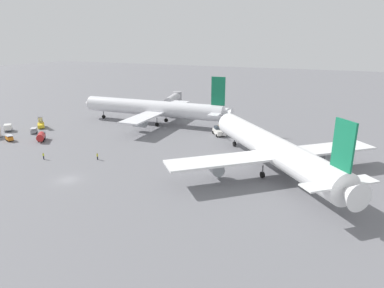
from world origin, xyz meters
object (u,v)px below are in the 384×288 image
gse_baggage_cart_near_cluster (9,138)px  gse_fuel_bowser_stubby (41,136)px  airliner_being_pushed (271,148)px  pushback_tug (219,131)px  ground_crew_ramp_agent_by_cones (97,156)px  gse_stair_truck_yellow (41,125)px  ground_crew_wing_walker_right (43,156)px  gse_container_dolly_flat (8,127)px  gse_baggage_cart_trailing (34,131)px  airliner_at_gate_left (153,108)px  jet_bridge (174,98)px

gse_baggage_cart_near_cluster → gse_fuel_bowser_stubby: gse_fuel_bowser_stubby is taller
airliner_being_pushed → gse_baggage_cart_near_cluster: (-72.31, -8.13, -4.36)m
airliner_being_pushed → pushback_tug: airliner_being_pushed is taller
airliner_being_pushed → ground_crew_ramp_agent_by_cones: size_ratio=25.38×
gse_stair_truck_yellow → ground_crew_wing_walker_right: (25.07, -21.85, -0.16)m
gse_container_dolly_flat → ground_crew_wing_walker_right: gse_container_dolly_flat is taller
gse_baggage_cart_trailing → airliner_being_pushed: bearing=-0.4°
airliner_at_gate_left → airliner_being_pushed: (45.67, -27.04, -0.05)m
airliner_at_gate_left → jet_bridge: airliner_at_gate_left is taller
airliner_being_pushed → gse_baggage_cart_trailing: 72.71m
ground_crew_wing_walker_right → gse_container_dolly_flat: bearing=155.1°
gse_container_dolly_flat → ground_crew_wing_walker_right: bearing=-24.9°
airliner_being_pushed → ground_crew_ramp_agent_by_cones: (-39.20, -10.07, -4.36)m
gse_baggage_cart_trailing → jet_bridge: (20.90, 52.95, 3.49)m
gse_stair_truck_yellow → gse_baggage_cart_trailing: gse_stair_truck_yellow is taller
gse_fuel_bowser_stubby → airliner_being_pushed: bearing=3.7°
airliner_at_gate_left → ground_crew_ramp_agent_by_cones: bearing=-80.1°
ground_crew_ramp_agent_by_cones → ground_crew_wing_walker_right: size_ratio=1.00×
airliner_at_gate_left → ground_crew_ramp_agent_by_cones: size_ratio=33.89×
gse_stair_truck_yellow → ground_crew_ramp_agent_by_cones: bearing=-24.2°
airliner_at_gate_left → gse_stair_truck_yellow: size_ratio=11.93×
gse_stair_truck_yellow → gse_container_dolly_flat: bearing=-129.0°
ground_crew_ramp_agent_by_cones → pushback_tug: bearing=59.8°
airliner_being_pushed → gse_fuel_bowser_stubby: airliner_being_pushed is taller
gse_fuel_bowser_stubby → jet_bridge: jet_bridge is taller
gse_stair_truck_yellow → gse_baggage_cart_trailing: (3.66, -6.01, -0.16)m
pushback_tug → gse_baggage_cart_trailing: size_ratio=2.42×
gse_fuel_bowser_stubby → ground_crew_ramp_agent_by_cones: 25.66m
ground_crew_wing_walker_right → jet_bridge: 68.88m
gse_container_dolly_flat → gse_fuel_bowser_stubby: gse_fuel_bowser_stubby is taller
gse_baggage_cart_trailing → gse_baggage_cart_near_cluster: (0.27, -8.67, 0.00)m
gse_container_dolly_flat → jet_bridge: (30.58, 54.38, 3.18)m
airliner_at_gate_left → ground_crew_wing_walker_right: 42.92m
gse_fuel_bowser_stubby → ground_crew_ramp_agent_by_cones: (24.97, -5.89, -0.48)m
gse_stair_truck_yellow → jet_bridge: 53.08m
gse_stair_truck_yellow → airliner_being_pushed: bearing=-4.9°
gse_container_dolly_flat → ground_crew_wing_walker_right: size_ratio=2.32×
gse_baggage_cart_trailing → airliner_at_gate_left: bearing=44.6°
airliner_being_pushed → jet_bridge: 74.38m
gse_stair_truck_yellow → gse_container_dolly_flat: size_ratio=1.22×
gse_container_dolly_flat → jet_bridge: size_ratio=0.22×
gse_container_dolly_flat → ground_crew_wing_walker_right: 34.27m
airliner_being_pushed → pushback_tug: (-20.17, 22.69, -4.00)m
gse_baggage_cart_trailing → ground_crew_ramp_agent_by_cones: size_ratio=1.89×
pushback_tug → airliner_at_gate_left: bearing=170.3°
gse_fuel_bowser_stubby → gse_container_dolly_flat: bearing=169.7°
ground_crew_ramp_agent_by_cones → gse_container_dolly_flat: bearing=168.0°
gse_baggage_cart_near_cluster → gse_fuel_bowser_stubby: size_ratio=0.63×
gse_container_dolly_flat → jet_bridge: jet_bridge is taller
airliner_at_gate_left → gse_baggage_cart_near_cluster: (-26.63, -35.17, -4.41)m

